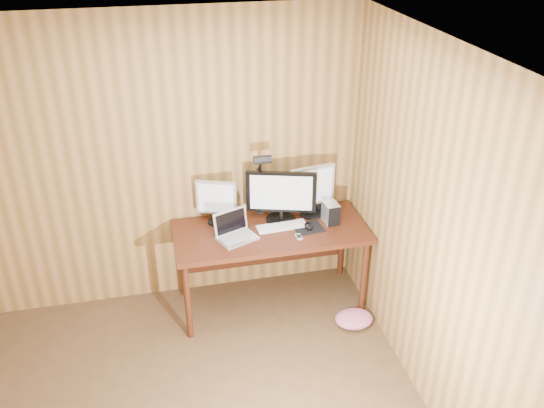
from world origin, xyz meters
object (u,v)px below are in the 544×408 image
object	(u,v)px
monitor_left	(216,201)
hard_drive	(331,213)
monitor_right	(312,189)
laptop	(235,231)
keyboard	(282,226)
speaker	(319,204)
monitor_center	(281,196)
mouse	(308,226)
desk_lamp	(261,175)
desk	(269,238)
phone	(299,237)

from	to	relation	value
monitor_left	hard_drive	world-z (taller)	monitor_left
monitor_right	laptop	world-z (taller)	monitor_right
keyboard	monitor_left	bearing A→B (deg)	155.21
monitor_left	speaker	size ratio (longest dim) A/B	3.48
monitor_left	monitor_center	bearing A→B (deg)	11.36
hard_drive	monitor_left	bearing A→B (deg)	162.95
mouse	speaker	world-z (taller)	speaker
monitor_left	keyboard	distance (m)	0.58
laptop	hard_drive	world-z (taller)	laptop
desk_lamp	desk	bearing A→B (deg)	-80.93
mouse	monitor_center	bearing A→B (deg)	123.32
desk	laptop	size ratio (longest dim) A/B	4.39
monitor_center	speaker	world-z (taller)	monitor_center
laptop	hard_drive	size ratio (longest dim) A/B	2.05
desk	mouse	xyz separation A→B (m)	(0.31, -0.12, 0.14)
laptop	monitor_center	bearing A→B (deg)	0.52
desk	speaker	xyz separation A→B (m)	(0.49, 0.17, 0.18)
monitor_right	phone	world-z (taller)	monitor_right
monitor_center	keyboard	bearing A→B (deg)	-83.45
speaker	desk_lamp	bearing A→B (deg)	-178.78
monitor_center	keyboard	world-z (taller)	monitor_center
hard_drive	phone	world-z (taller)	hard_drive
monitor_right	hard_drive	xyz separation A→B (m)	(0.12, -0.16, -0.16)
laptop	desk_lamp	world-z (taller)	desk_lamp
monitor_left	speaker	distance (m)	0.91
mouse	speaker	size ratio (longest dim) A/B	1.00
monitor_right	laptop	xyz separation A→B (m)	(-0.71, -0.21, -0.19)
phone	speaker	size ratio (longest dim) A/B	0.80
laptop	keyboard	distance (m)	0.41
speaker	desk	bearing A→B (deg)	-161.11
monitor_center	desk_lamp	xyz separation A→B (m)	(-0.15, 0.10, 0.16)
laptop	hard_drive	distance (m)	0.83
phone	speaker	bearing A→B (deg)	53.79
laptop	desk_lamp	bearing A→B (deg)	22.63
mouse	phone	distance (m)	0.17
desk	monitor_right	xyz separation A→B (m)	(0.40, 0.10, 0.37)
mouse	speaker	distance (m)	0.34
desk	laptop	distance (m)	0.37
laptop	monitor_right	bearing A→B (deg)	-4.69
mouse	monitor_left	bearing A→B (deg)	145.80
keyboard	monitor_center	bearing A→B (deg)	76.28
monitor_center	hard_drive	distance (m)	0.44
monitor_left	hard_drive	xyz separation A→B (m)	(0.93, -0.20, -0.12)
mouse	desk_lamp	xyz separation A→B (m)	(-0.34, 0.27, 0.37)
desk	keyboard	distance (m)	0.17
phone	speaker	distance (m)	0.50
mouse	phone	world-z (taller)	mouse
monitor_center	monitor_right	xyz separation A→B (m)	(0.28, 0.04, 0.01)
keyboard	speaker	size ratio (longest dim) A/B	3.86
monitor_center	laptop	bearing A→B (deg)	-141.38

